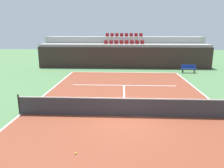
{
  "coord_description": "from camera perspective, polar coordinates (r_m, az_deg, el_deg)",
  "views": [
    {
      "loc": [
        -0.12,
        -10.34,
        4.27
      ],
      "look_at": [
        -0.75,
        2.0,
        1.2
      ],
      "focal_mm": 34.49,
      "sensor_mm": 36.0,
      "label": 1
    }
  ],
  "objects": [
    {
      "name": "stands_tier_upper",
      "position": [
        28.71,
        3.16,
        8.91
      ],
      "size": [
        20.0,
        2.4,
        3.52
      ],
      "primitive_type": "cube",
      "color": "#9E9E99",
      "rests_on": "ground_plane"
    },
    {
      "name": "service_line_far",
      "position": [
        17.27,
        3.21,
        -0.34
      ],
      "size": [
        8.26,
        0.1,
        0.0
      ],
      "primitive_type": "cube",
      "color": "white",
      "rests_on": "court_surface"
    },
    {
      "name": "sideline_left",
      "position": [
        12.38,
        -23.0,
        -7.32
      ],
      "size": [
        0.1,
        24.0,
        0.0
      ],
      "primitive_type": "cube",
      "color": "white",
      "rests_on": "court_surface"
    },
    {
      "name": "ground_plane",
      "position": [
        11.18,
        3.34,
        -8.51
      ],
      "size": [
        80.0,
        80.0,
        0.0
      ],
      "primitive_type": "plane",
      "color": "#477042"
    },
    {
      "name": "stands_tier_lower",
      "position": [
        26.36,
        3.16,
        7.59
      ],
      "size": [
        20.0,
        2.4,
        2.72
      ],
      "primitive_type": "cube",
      "color": "#9E9E99",
      "rests_on": "ground_plane"
    },
    {
      "name": "centre_service_line",
      "position": [
        14.19,
        3.26,
        -3.53
      ],
      "size": [
        0.1,
        6.4,
        0.0
      ],
      "primitive_type": "cube",
      "color": "white",
      "rests_on": "court_surface"
    },
    {
      "name": "court_surface",
      "position": [
        11.18,
        3.34,
        -8.49
      ],
      "size": [
        11.0,
        24.0,
        0.01
      ],
      "primitive_type": "cube",
      "color": "brown",
      "rests_on": "ground_plane"
    },
    {
      "name": "tennis_net",
      "position": [
        11.0,
        3.38,
        -6.06
      ],
      "size": [
        11.08,
        0.08,
        1.07
      ],
      "color": "black",
      "rests_on": "court_surface"
    },
    {
      "name": "tennis_ball_2",
      "position": [
        8.11,
        -9.6,
        -17.66
      ],
      "size": [
        0.07,
        0.07,
        0.07
      ],
      "primitive_type": "sphere",
      "color": "#CCE033",
      "rests_on": "court_surface"
    },
    {
      "name": "baseline_far",
      "position": [
        22.69,
        3.15,
        3.11
      ],
      "size": [
        11.0,
        0.1,
        0.0
      ],
      "primitive_type": "cube",
      "color": "white",
      "rests_on": "court_surface"
    },
    {
      "name": "back_wall",
      "position": [
        25.03,
        3.17,
        6.93
      ],
      "size": [
        20.0,
        0.3,
        2.44
      ],
      "primitive_type": "cube",
      "color": "#33231E",
      "rests_on": "ground_plane"
    },
    {
      "name": "seating_row_upper",
      "position": [
        28.7,
        3.21,
        12.68
      ],
      "size": [
        4.81,
        0.44,
        0.44
      ],
      "color": "maroon",
      "rests_on": "stands_tier_upper"
    },
    {
      "name": "player_bench",
      "position": [
        23.76,
        19.64,
        4.02
      ],
      "size": [
        1.5,
        0.4,
        0.85
      ],
      "color": "navy",
      "rests_on": "ground_plane"
    },
    {
      "name": "seating_row_lower",
      "position": [
        26.33,
        3.21,
        10.83
      ],
      "size": [
        4.81,
        0.44,
        0.44
      ],
      "color": "maroon",
      "rests_on": "stands_tier_lower"
    }
  ]
}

